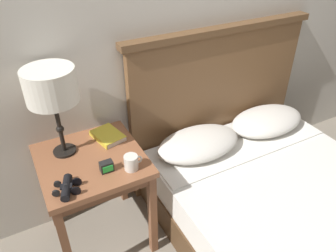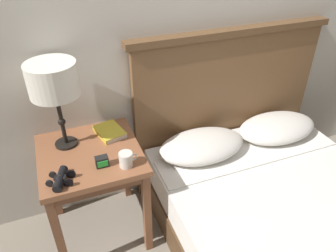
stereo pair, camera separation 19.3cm
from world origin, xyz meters
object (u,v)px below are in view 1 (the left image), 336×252
object	(u,v)px
table_lamp	(51,88)
bed	(293,215)
coffee_mug	(131,162)
alarm_clock	(107,167)
nightstand	(93,170)
book_on_nightstand	(107,136)
binoculars_pair	(67,187)

from	to	relation	value
table_lamp	bed	bearing A→B (deg)	-32.83
coffee_mug	alarm_clock	distance (m)	0.13
table_lamp	nightstand	bearing A→B (deg)	-48.25
nightstand	bed	distance (m)	1.25
nightstand	book_on_nightstand	world-z (taller)	book_on_nightstand
table_lamp	alarm_clock	xyz separation A→B (m)	(0.16, -0.27, -0.38)
binoculars_pair	alarm_clock	bearing A→B (deg)	12.21
binoculars_pair	alarm_clock	size ratio (longest dim) A/B	2.35
bed	table_lamp	world-z (taller)	bed
book_on_nightstand	alarm_clock	size ratio (longest dim) A/B	3.25
bed	coffee_mug	xyz separation A→B (m)	(-0.87, 0.43, 0.45)
table_lamp	book_on_nightstand	bearing A→B (deg)	2.89
nightstand	book_on_nightstand	bearing A→B (deg)	42.78
book_on_nightstand	table_lamp	bearing A→B (deg)	-177.11
nightstand	binoculars_pair	size ratio (longest dim) A/B	4.08
table_lamp	alarm_clock	size ratio (longest dim) A/B	7.38
nightstand	coffee_mug	bearing A→B (deg)	-48.08
binoculars_pair	bed	bearing A→B (deg)	-19.17
table_lamp	coffee_mug	size ratio (longest dim) A/B	5.01
nightstand	bed	size ratio (longest dim) A/B	0.34
book_on_nightstand	alarm_clock	world-z (taller)	alarm_clock
nightstand	table_lamp	distance (m)	0.53
bed	book_on_nightstand	bearing A→B (deg)	139.59
binoculars_pair	coffee_mug	size ratio (longest dim) A/B	1.60
bed	alarm_clock	xyz separation A→B (m)	(-0.99, 0.47, 0.44)
binoculars_pair	alarm_clock	xyz separation A→B (m)	(0.22, 0.05, 0.01)
bed	coffee_mug	world-z (taller)	bed
book_on_nightstand	binoculars_pair	world-z (taller)	binoculars_pair
coffee_mug	bed	bearing A→B (deg)	-26.15
table_lamp	binoculars_pair	world-z (taller)	table_lamp
bed	table_lamp	bearing A→B (deg)	147.17
bed	binoculars_pair	bearing A→B (deg)	160.83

